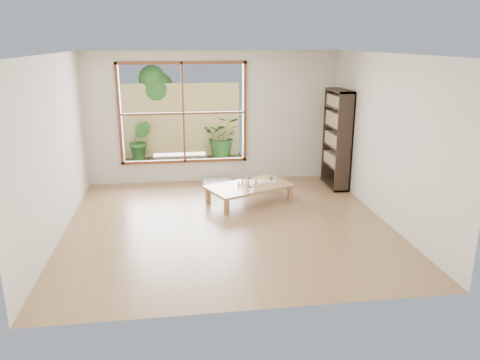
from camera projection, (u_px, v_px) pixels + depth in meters
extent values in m
plane|color=#937049|center=(228.00, 223.00, 7.40)|extent=(5.00, 5.00, 0.00)
cube|color=#977249|center=(249.00, 186.00, 8.29)|extent=(1.65, 1.32, 0.05)
cube|color=#977249|center=(227.00, 207.00, 7.74)|extent=(0.10, 0.10, 0.27)
cube|color=#977249|center=(208.00, 196.00, 8.29)|extent=(0.10, 0.10, 0.27)
cube|color=#977249|center=(290.00, 194.00, 8.38)|extent=(0.10, 0.10, 0.27)
cube|color=#977249|center=(269.00, 185.00, 8.93)|extent=(0.10, 0.10, 0.27)
cube|color=beige|center=(218.00, 184.00, 9.29)|extent=(0.59, 0.59, 0.08)
cube|color=#2D2219|center=(337.00, 139.00, 9.04)|extent=(0.30, 0.85, 1.90)
cylinder|color=silver|center=(250.00, 182.00, 8.18)|extent=(0.08, 0.08, 0.16)
cylinder|color=silver|center=(253.00, 182.00, 8.32)|extent=(0.07, 0.07, 0.10)
cylinder|color=silver|center=(243.00, 181.00, 8.36)|extent=(0.06, 0.06, 0.08)
cylinder|color=silver|center=(239.00, 183.00, 8.25)|extent=(0.07, 0.07, 0.08)
cube|color=white|center=(267.00, 181.00, 8.47)|extent=(0.31, 0.23, 0.02)
sphere|color=#396528|center=(271.00, 178.00, 8.51)|extent=(0.08, 0.08, 0.08)
cube|color=orange|center=(266.00, 181.00, 8.42)|extent=(0.06, 0.05, 0.03)
cube|color=beige|center=(263.00, 180.00, 8.49)|extent=(0.07, 0.06, 0.02)
cylinder|color=silver|center=(270.00, 182.00, 8.41)|extent=(0.17, 0.02, 0.01)
cube|color=#3A322A|center=(184.00, 167.00, 10.70)|extent=(2.80, 2.00, 0.05)
cube|color=#2D2219|center=(180.00, 155.00, 10.25)|extent=(1.14, 0.35, 0.05)
cube|color=#2D2219|center=(156.00, 166.00, 10.11)|extent=(0.06, 0.06, 0.31)
cube|color=#2D2219|center=(156.00, 163.00, 10.34)|extent=(0.06, 0.06, 0.31)
cube|color=#2D2219|center=(204.00, 164.00, 10.26)|extent=(0.06, 0.06, 0.31)
cube|color=#2D2219|center=(203.00, 161.00, 10.50)|extent=(0.06, 0.06, 0.31)
cube|color=tan|center=(182.00, 121.00, 11.39)|extent=(2.80, 0.06, 1.80)
imported|color=#2F6425|center=(223.00, 136.00, 11.45)|extent=(0.97, 0.86, 1.00)
imported|color=#2F6425|center=(140.00, 141.00, 11.07)|extent=(0.55, 0.45, 0.95)
cylinder|color=#4C3D2D|center=(153.00, 123.00, 11.61)|extent=(0.14, 0.14, 1.60)
sphere|color=#2F6425|center=(156.00, 89.00, 11.38)|extent=(0.84, 0.84, 0.84)
sphere|color=#2F6425|center=(146.00, 97.00, 11.48)|extent=(0.70, 0.70, 0.70)
sphere|color=#2F6425|center=(152.00, 78.00, 11.20)|extent=(0.64, 0.64, 0.64)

